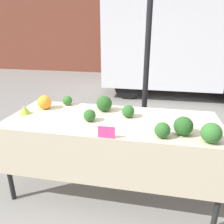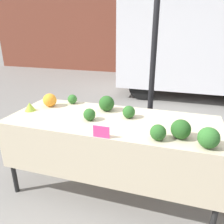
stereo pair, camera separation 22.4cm
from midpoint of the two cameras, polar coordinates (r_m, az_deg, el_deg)
The scene contains 14 objects.
ground_plane at distance 2.74m, azimuth -2.48°, elevation -19.30°, with size 40.00×40.00×0.00m, color gray.
tent_pole at distance 2.84m, azimuth 6.67°, elevation 10.42°, with size 0.07×0.07×2.52m.
parked_truck at distance 6.53m, azimuth 16.51°, elevation 15.99°, with size 4.38×2.06×2.49m.
market_table at distance 2.26m, azimuth -3.20°, elevation -5.09°, with size 2.20×0.87×0.89m.
orange_cauliflower at distance 2.70m, azimuth -19.50°, elevation 2.38°, with size 0.16×0.16×0.16m.
romanesco_head at distance 2.62m, azimuth -24.18°, elevation 0.51°, with size 0.12×0.12×0.10m.
broccoli_head_0 at distance 1.98m, azimuth 15.10°, elevation -3.63°, with size 0.17×0.17×0.17m.
broccoli_head_1 at distance 2.48m, azimuth -4.64°, elevation 2.14°, with size 0.18×0.18×0.18m.
broccoli_head_2 at distance 2.23m, azimuth -8.77°, elevation -0.93°, with size 0.13×0.13×0.13m.
broccoli_head_3 at distance 2.76m, azimuth -13.89°, elevation 2.89°, with size 0.12×0.12×0.12m.
broccoli_head_4 at distance 1.92m, azimuth 21.54°, elevation -5.20°, with size 0.17×0.17×0.17m.
broccoli_head_5 at distance 2.30m, azimuth 1.48°, elevation 0.13°, with size 0.13×0.13×0.13m.
broccoli_head_6 at distance 1.90m, azimuth 9.76°, elevation -4.77°, with size 0.14×0.14×0.14m.
price_sign at distance 1.87m, azimuth -4.93°, elevation -5.39°, with size 0.15×0.01×0.11m.
Camera 1 is at (0.40, -2.06, 1.77)m, focal length 35.00 mm.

